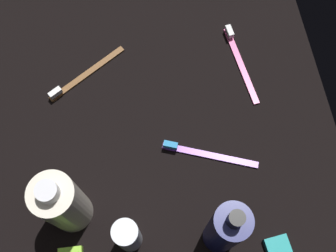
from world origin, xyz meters
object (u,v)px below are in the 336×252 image
bodywash_bottle (63,204)px  toothbrush_purple (204,154)px  lotion_bottle (225,230)px  deodorant_stick (128,236)px  toothbrush_pink (239,60)px  toothbrush_brown (83,76)px

bodywash_bottle → toothbrush_purple: (7.16, -24.74, -7.53)cm
lotion_bottle → bodywash_bottle: bearing=72.3°
deodorant_stick → toothbrush_pink: 41.38cm
deodorant_stick → bodywash_bottle: bearing=57.1°
lotion_bottle → deodorant_stick: (1.72, 15.09, -3.94)cm
deodorant_stick → toothbrush_purple: deodorant_stick is taller
bodywash_bottle → toothbrush_brown: bodywash_bottle is taller
deodorant_stick → toothbrush_pink: deodorant_stick is taller
deodorant_stick → toothbrush_brown: size_ratio=0.69×
toothbrush_pink → toothbrush_purple: 21.44cm
toothbrush_brown → deodorant_stick: bearing=-169.8°
lotion_bottle → deodorant_stick: bearing=83.5°
lotion_bottle → toothbrush_brown: size_ratio=1.33×
bodywash_bottle → toothbrush_purple: 26.83cm
bodywash_bottle → toothbrush_pink: size_ratio=1.00×
deodorant_stick → toothbrush_pink: size_ratio=0.61×
toothbrush_brown → toothbrush_pink: bearing=-91.6°
lotion_bottle → toothbrush_brown: 41.34cm
bodywash_bottle → toothbrush_pink: bodywash_bottle is taller
bodywash_bottle → toothbrush_brown: bearing=-7.7°
deodorant_stick → lotion_bottle: bearing=-96.5°
deodorant_stick → toothbrush_brown: (32.81, 5.88, -4.84)cm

